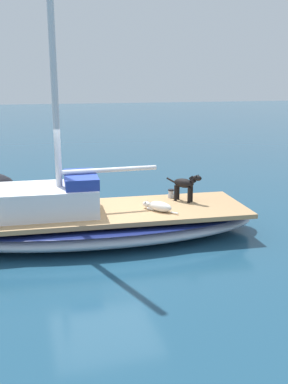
{
  "coord_description": "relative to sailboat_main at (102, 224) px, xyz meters",
  "views": [
    {
      "loc": [
        -9.18,
        1.64,
        3.48
      ],
      "look_at": [
        0.0,
        -1.0,
        1.01
      ],
      "focal_mm": 40.28,
      "sensor_mm": 36.0,
      "label": 1
    }
  ],
  "objects": [
    {
      "name": "sailboat_main",
      "position": [
        0.0,
        0.0,
        0.0
      ],
      "size": [
        3.02,
        7.4,
        0.66
      ],
      "color": "#B2B7C1",
      "rests_on": "ground"
    },
    {
      "name": "dog_white",
      "position": [
        -0.41,
        -1.22,
        0.43
      ],
      "size": [
        0.81,
        0.64,
        0.22
      ],
      "color": "silver",
      "rests_on": "sailboat_main"
    },
    {
      "name": "deck_winch",
      "position": [
        0.59,
        -1.87,
        0.42
      ],
      "size": [
        0.16,
        0.16,
        0.21
      ],
      "color": "#B7B7BC",
      "rests_on": "sailboat_main"
    },
    {
      "name": "dog_black",
      "position": [
        0.16,
        -2.08,
        0.75
      ],
      "size": [
        0.76,
        0.68,
        0.7
      ],
      "color": "black",
      "rests_on": "sailboat_main"
    },
    {
      "name": "mast_main",
      "position": [
        0.06,
        0.75,
        3.6
      ],
      "size": [
        0.14,
        2.27,
        7.29
      ],
      "color": "silver",
      "rests_on": "sailboat_main"
    },
    {
      "name": "ground_plane",
      "position": [
        0.0,
        0.0,
        -0.34
      ],
      "size": [
        120.0,
        120.0,
        0.0
      ],
      "primitive_type": "plane",
      "color": "navy"
    },
    {
      "name": "mooring_buoy",
      "position": [
        4.67,
        0.11,
        -0.12
      ],
      "size": [
        0.44,
        0.44,
        0.44
      ],
      "primitive_type": "sphere",
      "color": "#E55119",
      "rests_on": "ground"
    },
    {
      "name": "cabin_house",
      "position": [
        0.09,
        1.11,
        0.67
      ],
      "size": [
        1.55,
        2.31,
        0.84
      ],
      "color": "silver",
      "rests_on": "sailboat_main"
    }
  ]
}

